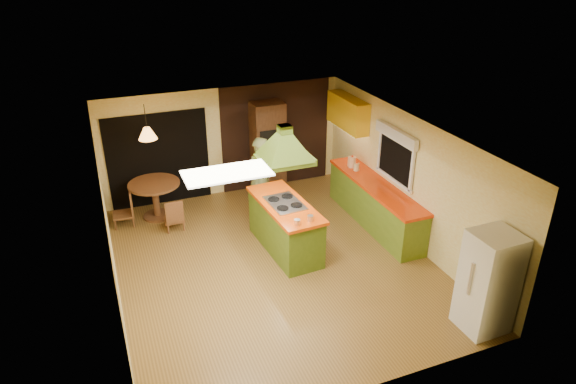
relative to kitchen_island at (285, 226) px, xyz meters
name	(u,v)px	position (x,y,z in m)	size (l,w,h in m)	color
ground	(274,262)	(-0.37, -0.38, -0.50)	(6.50, 6.50, 0.00)	olive
room_walls	(273,202)	(-0.37, -0.38, 0.75)	(5.50, 6.50, 6.50)	#FAF1B3
ceiling_plane	(272,135)	(-0.37, -0.38, 2.00)	(6.50, 6.50, 0.00)	silver
brick_panel	(276,135)	(0.88, 2.85, 0.75)	(2.64, 0.03, 2.50)	#381E14
nook_opening	(159,160)	(-1.87, 2.85, 0.55)	(2.20, 0.03, 2.10)	black
right_counter	(375,204)	(2.08, 0.22, -0.03)	(0.62, 3.05, 0.92)	olive
upper_cabinets	(348,113)	(2.20, 1.82, 1.45)	(0.34, 1.40, 0.70)	yellow
window_right	(396,147)	(2.33, 0.02, 1.27)	(0.12, 1.35, 1.06)	black
fluor_panel	(227,173)	(-1.47, -1.58, 1.99)	(1.20, 0.60, 0.03)	white
kitchen_island	(285,226)	(0.00, 0.00, 0.00)	(0.92, 2.02, 1.00)	#4F6B1A
range_hood	(285,139)	(0.00, 0.00, 1.76)	(0.96, 0.70, 0.79)	#4A6318
man	(259,179)	(-0.05, 1.33, 0.42)	(0.67, 0.44, 1.83)	brown
refrigerator	(488,282)	(1.99, -3.19, 0.32)	(0.67, 0.64, 1.64)	white
wall_oven	(268,148)	(0.57, 2.56, 0.58)	(0.72, 0.60, 2.16)	#4B2C18
dining_table	(155,193)	(-2.10, 2.20, 0.07)	(1.07, 1.07, 0.80)	brown
chair_left	(122,208)	(-2.80, 2.10, -0.11)	(0.42, 0.42, 0.77)	brown
chair_near	(173,214)	(-1.85, 1.55, -0.15)	(0.38, 0.38, 0.69)	brown
pendant_lamp	(147,133)	(-2.10, 2.20, 1.40)	(0.38, 0.38, 0.24)	#FF9E3F
canister_large	(352,162)	(2.03, 1.18, 0.54)	(0.16, 0.16, 0.23)	#FFEFCD
canister_medium	(351,162)	(2.03, 1.24, 0.53)	(0.15, 0.15, 0.20)	#FFF1CD
canister_small	(356,167)	(2.03, 0.98, 0.51)	(0.12, 0.12, 0.17)	#F1E9C2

